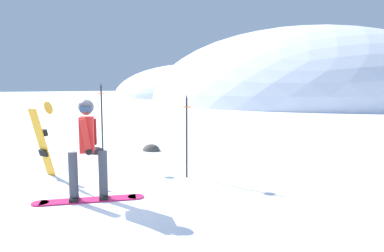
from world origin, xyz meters
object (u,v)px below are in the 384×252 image
at_px(piste_marker_far, 187,130).
at_px(rock_dark, 96,153).
at_px(piste_marker_near, 102,118).
at_px(rock_mid, 151,151).
at_px(snowboarder_main, 88,147).
at_px(spare_snowboard, 43,139).

relative_size(piste_marker_far, rock_dark, 3.34).
bearing_deg(rock_dark, piste_marker_near, -33.24).
bearing_deg(piste_marker_near, piste_marker_far, 2.93).
bearing_deg(rock_mid, piste_marker_near, -84.37).
xyz_separation_m(snowboarder_main, piste_marker_far, (0.49, 2.16, 0.09)).
distance_m(snowboarder_main, rock_dark, 4.42).
relative_size(snowboarder_main, piste_marker_far, 0.97).
distance_m(rock_dark, rock_mid, 1.61).
height_order(piste_marker_near, piste_marker_far, piste_marker_near).
distance_m(piste_marker_far, rock_dark, 3.94).
bearing_deg(piste_marker_near, snowboarder_main, -45.31).
xyz_separation_m(piste_marker_near, piste_marker_far, (2.50, 0.13, -0.14)).
xyz_separation_m(spare_snowboard, piste_marker_near, (0.06, 1.56, 0.33)).
bearing_deg(snowboarder_main, rock_dark, 138.81).
bearing_deg(snowboarder_main, spare_snowboard, 167.12).
bearing_deg(piste_marker_near, rock_mid, 95.63).
bearing_deg(rock_dark, piste_marker_far, -10.40).
relative_size(spare_snowboard, rock_mid, 2.87).
distance_m(snowboarder_main, spare_snowboard, 2.13).
bearing_deg(piste_marker_near, spare_snowboard, -92.16).
bearing_deg(rock_mid, piste_marker_far, -35.30).
bearing_deg(spare_snowboard, rock_mid, 92.26).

